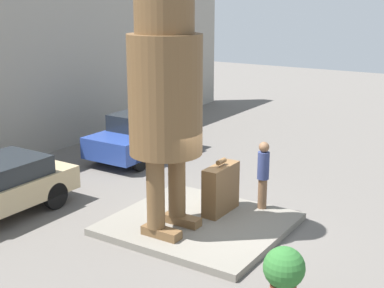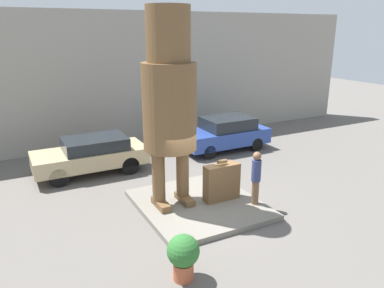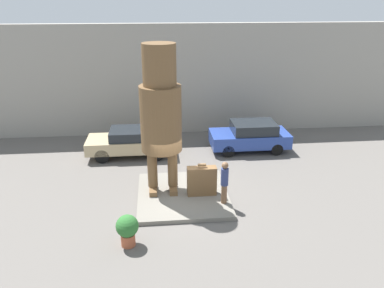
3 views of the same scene
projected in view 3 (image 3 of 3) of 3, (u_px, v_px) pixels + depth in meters
name	position (u px, v px, depth m)	size (l,w,h in m)	color
ground_plane	(183.00, 197.00, 15.50)	(60.00, 60.00, 0.00)	#605B56
pedestal	(183.00, 195.00, 15.47)	(3.68, 3.98, 0.17)	slate
building_backdrop	(172.00, 80.00, 21.89)	(28.00, 0.60, 6.36)	gray
statue_figure	(161.00, 109.00, 14.42)	(1.62, 1.62, 6.00)	brown
giant_suitcase	(202.00, 181.00, 15.14)	(1.19, 0.41, 1.38)	brown
tourist	(225.00, 181.00, 14.38)	(0.30, 0.30, 1.74)	brown
parked_car_tan	(131.00, 141.00, 19.26)	(4.35, 1.85, 1.44)	tan
parked_car_blue	(250.00, 136.00, 19.95)	(4.14, 1.89, 1.55)	#284293
planter_pot	(127.00, 229.00, 12.24)	(0.75, 0.75, 1.12)	#AD5638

